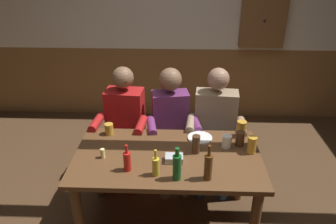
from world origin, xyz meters
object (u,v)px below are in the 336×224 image
pint_glass_1 (241,129)px  pint_glass_4 (196,144)px  table_candle (103,153)px  pint_glass_2 (227,141)px  bottle_3 (127,161)px  pint_glass_3 (240,139)px  condiment_caddy (174,158)px  bottle_1 (208,166)px  person_2 (215,124)px  bottle_2 (156,166)px  person_1 (171,124)px  bottle_0 (177,166)px  pint_glass_5 (252,145)px  pint_glass_0 (109,129)px  dining_table (167,167)px  wall_dart_cabinet (263,20)px  person_0 (124,122)px  plate_0 (200,138)px

pint_glass_1 → pint_glass_4: 0.49m
table_candle → pint_glass_2: 1.02m
bottle_3 → pint_glass_3: bottle_3 is taller
condiment_caddy → table_candle: bearing=177.3°
table_candle → bottle_1: bottle_1 is taller
person_2 → bottle_2: person_2 is taller
person_1 → bottle_0: (0.07, -0.92, 0.17)m
bottle_1 → pint_glass_5: bottle_1 is taller
pint_glass_0 → pint_glass_1: 1.18m
person_1 → condiment_caddy: (0.04, -0.71, 0.08)m
dining_table → person_2: 0.78m
person_2 → bottle_0: size_ratio=4.63×
pint_glass_5 → wall_dart_cabinet: (0.45, 1.98, 0.61)m
bottle_2 → wall_dart_cabinet: size_ratio=0.31×
pint_glass_1 → bottle_1: bearing=-118.9°
table_candle → bottle_1: (0.82, -0.24, 0.07)m
bottle_0 → pint_glass_3: (0.53, 0.47, -0.04)m
person_1 → wall_dart_cabinet: bearing=-137.9°
bottle_2 → bottle_3: (-0.22, 0.05, 0.00)m
dining_table → pint_glass_3: pint_glass_3 is taller
dining_table → bottle_1: 0.47m
pint_glass_0 → pint_glass_3: 1.15m
bottle_2 → pint_glass_3: bearing=32.1°
person_1 → pint_glass_2: (0.48, -0.49, 0.11)m
dining_table → pint_glass_3: 0.65m
pint_glass_3 → person_1: bearing=142.4°
bottle_0 → pint_glass_1: (0.56, 0.62, -0.03)m
table_candle → condiment_caddy: 0.57m
bottle_1 → table_candle: bearing=163.9°
dining_table → person_0: 0.80m
pint_glass_2 → pint_glass_5: 0.21m
pint_glass_0 → pint_glass_1: pint_glass_1 is taller
table_candle → bottle_1: size_ratio=0.28×
pint_glass_0 → pint_glass_3: pint_glass_3 is taller
table_candle → bottle_3: bottle_3 is taller
pint_glass_2 → dining_table: bearing=-163.7°
plate_0 → pint_glass_1: (0.36, 0.06, 0.07)m
condiment_caddy → wall_dart_cabinet: 2.47m
bottle_1 → bottle_3: 0.60m
pint_glass_5 → person_0: bearing=153.1°
condiment_caddy → plate_0: condiment_caddy is taller
condiment_caddy → pint_glass_5: pint_glass_5 is taller
person_0 → pint_glass_4: bearing=144.4°
condiment_caddy → plate_0: bearing=57.5°
person_0 → wall_dart_cabinet: wall_dart_cabinet is taller
person_0 → pint_glass_3: size_ratio=9.36×
bottle_2 → plate_0: bearing=56.1°
pint_glass_2 → pint_glass_0: bearing=170.3°
person_0 → bottle_1: 1.21m
person_1 → bottle_0: person_1 is taller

